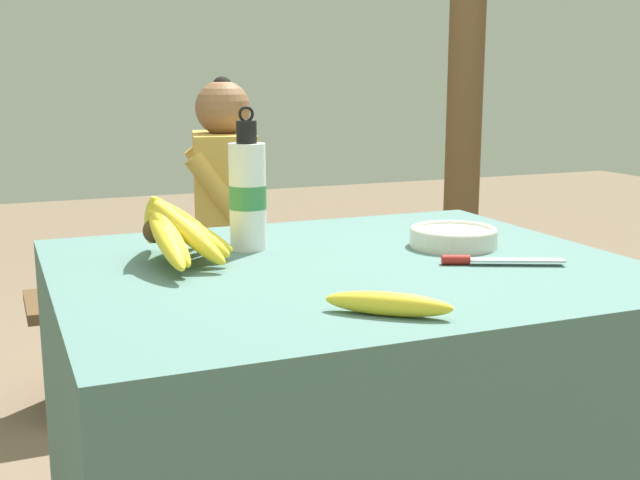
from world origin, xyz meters
name	(u,v)px	position (x,y,z in m)	size (l,w,h in m)	color
market_counter	(344,433)	(0.00, 0.00, 0.36)	(1.12, 0.95, 0.73)	#4C706B
banana_bunch_ripe	(176,229)	(-0.31, 0.13, 0.80)	(0.19, 0.35, 0.15)	#4C381E
serving_bowl	(453,236)	(0.28, 0.06, 0.75)	(0.19, 0.19, 0.04)	silver
water_bottle	(248,193)	(-0.14, 0.20, 0.85)	(0.08, 0.08, 0.30)	white
loose_banana_front	(388,304)	(-0.08, -0.35, 0.75)	(0.18, 0.16, 0.04)	yellow
knife	(485,260)	(0.25, -0.12, 0.74)	(0.23, 0.12, 0.02)	#BCBCC1
wooden_bench	(226,301)	(0.09, 1.21, 0.32)	(1.31, 0.32, 0.39)	brown
seated_vendor	(213,220)	(0.04, 1.18, 0.62)	(0.45, 0.42, 1.09)	#564C60
banana_bunch_green	(329,254)	(0.48, 1.21, 0.46)	(0.17, 0.30, 0.15)	#4C381E
support_post_far	(467,26)	(1.13, 1.36, 1.28)	(0.14, 0.14, 2.57)	brown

